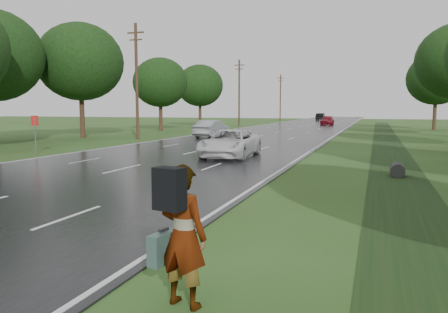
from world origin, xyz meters
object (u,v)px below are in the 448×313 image
road_sign (35,127)px  silver_sedan (212,129)px  pedestrian (181,234)px  white_pickup (230,143)px

road_sign → silver_sedan: bearing=74.6°
pedestrian → silver_sedan: 34.65m
road_sign → pedestrian: 22.74m
pedestrian → silver_sedan: (-11.97, 32.52, -0.18)m
road_sign → silver_sedan: (4.70, 17.07, -0.79)m
road_sign → pedestrian: road_sign is taller
silver_sedan → road_sign: bearing=76.4°
pedestrian → white_pickup: 18.37m
road_sign → white_pickup: 11.73m
road_sign → pedestrian: bearing=-42.8°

